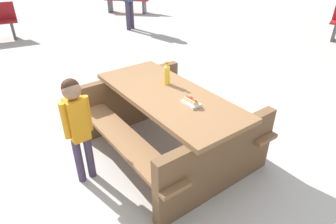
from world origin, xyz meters
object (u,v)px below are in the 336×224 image
Objects in this scene: child_in_coat at (77,119)px; soda_bottle at (167,74)px; picnic_table at (168,118)px; hotdog_tray at (191,102)px.

soda_bottle is at bearing 77.82° from child_in_coat.
picnic_table is 1.90× the size of child_in_coat.
child_in_coat reaches higher than soda_bottle.
soda_bottle reaches higher than hotdog_tray.
child_in_coat is (-0.70, -0.81, -0.08)m from hotdog_tray.
picnic_table is 0.47m from hotdog_tray.
hotdog_tray is at bearing 49.20° from child_in_coat.
hotdog_tray is 0.18× the size of child_in_coat.
picnic_table is 0.48m from soda_bottle.
hotdog_tray reaches higher than picnic_table.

